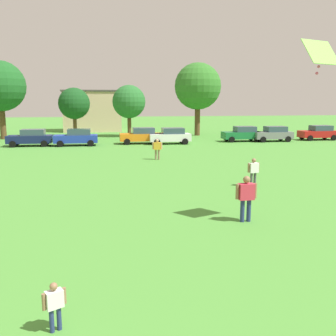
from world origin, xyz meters
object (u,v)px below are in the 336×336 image
(tree_right, at_px, (129,102))
(tree_left, at_px, (0,86))
(parked_car_white_4, at_px, (170,136))
(parked_car_red_7, at_px, (319,133))
(parked_car_orange_3, at_px, (141,136))
(child_kite_flyer, at_px, (54,303))
(parked_car_green_5, at_px, (242,134))
(parked_car_navy_1, at_px, (31,138))
(bystander_midfield, at_px, (253,170))
(adult_bystander, at_px, (246,195))
(kite, at_px, (321,54))
(tree_center, at_px, (74,104))
(tree_far_right, at_px, (198,87))
(bystander_near_trees, at_px, (157,147))
(parked_car_gray_6, at_px, (273,134))
(parked_car_blue_2, at_px, (77,137))

(tree_right, bearing_deg, tree_left, -177.36)
(parked_car_white_4, relative_size, tree_right, 0.67)
(parked_car_white_4, xyz_separation_m, tree_left, (-18.55, 8.49, 5.28))
(parked_car_red_7, bearing_deg, parked_car_orange_3, 1.06)
(child_kite_flyer, bearing_deg, parked_car_green_5, 36.57)
(child_kite_flyer, relative_size, parked_car_navy_1, 0.23)
(bystander_midfield, distance_m, parked_car_orange_3, 21.68)
(parked_car_navy_1, bearing_deg, tree_left, -61.01)
(adult_bystander, distance_m, parked_car_green_5, 29.19)
(kite, height_order, tree_center, kite)
(tree_right, xyz_separation_m, tree_far_right, (8.90, 0.25, 1.95))
(parked_car_red_7, bearing_deg, adult_bystander, 54.43)
(bystander_near_trees, distance_m, parked_car_gray_6, 18.42)
(kite, distance_m, parked_car_blue_2, 29.30)
(parked_car_gray_6, relative_size, parked_car_red_7, 1.00)
(tree_left, bearing_deg, parked_car_navy_1, -61.01)
(parked_car_navy_1, height_order, parked_car_white_4, same)
(bystander_midfield, bearing_deg, bystander_near_trees, 98.23)
(bystander_midfield, relative_size, parked_car_navy_1, 0.35)
(parked_car_orange_3, bearing_deg, kite, 96.54)
(adult_bystander, height_order, tree_right, tree_right)
(parked_car_orange_3, relative_size, tree_center, 0.70)
(parked_car_gray_6, height_order, tree_center, tree_center)
(bystander_near_trees, distance_m, parked_car_white_4, 10.97)
(parked_car_gray_6, distance_m, tree_right, 17.95)
(parked_car_red_7, bearing_deg, tree_center, -18.30)
(bystander_midfield, xyz_separation_m, parked_car_green_5, (7.67, 21.69, -0.03))
(child_kite_flyer, xyz_separation_m, tree_left, (-10.44, 40.57, 5.53))
(kite, xyz_separation_m, tree_far_right, (5.11, 36.49, 0.30))
(adult_bystander, bearing_deg, tree_left, -66.39)
(tree_left, relative_size, tree_center, 1.49)
(tree_center, bearing_deg, bystander_near_trees, -70.48)
(kite, height_order, parked_car_blue_2, kite)
(parked_car_orange_3, bearing_deg, parked_car_white_4, 165.59)
(parked_car_red_7, bearing_deg, tree_far_right, -33.82)
(parked_car_green_5, bearing_deg, kite, 73.80)
(parked_car_gray_6, bearing_deg, tree_right, -29.37)
(parked_car_orange_3, height_order, parked_car_red_7, same)
(bystander_near_trees, bearing_deg, tree_far_right, -98.12)
(kite, bearing_deg, tree_center, 105.76)
(adult_bystander, xyz_separation_m, kite, (2.11, -0.84, 4.97))
(bystander_near_trees, height_order, parked_car_navy_1, parked_car_navy_1)
(parked_car_gray_6, distance_m, tree_center, 24.46)
(parked_car_red_7, bearing_deg, kite, 58.25)
(bystander_near_trees, height_order, tree_right, tree_right)
(child_kite_flyer, xyz_separation_m, adult_bystander, (6.18, 5.87, 0.43))
(parked_car_red_7, relative_size, tree_center, 0.70)
(bystander_near_trees, bearing_deg, bystander_midfield, 124.24)
(parked_car_blue_2, distance_m, tree_right, 11.44)
(bystander_midfield, relative_size, tree_left, 0.16)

